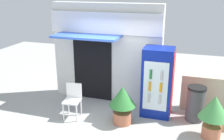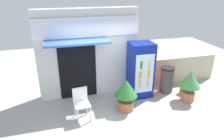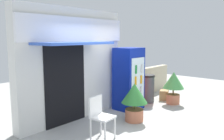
{
  "view_description": "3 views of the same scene",
  "coord_description": "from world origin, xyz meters",
  "px_view_note": "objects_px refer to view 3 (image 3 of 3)",
  "views": [
    {
      "loc": [
        1.93,
        -5.2,
        3.36
      ],
      "look_at": [
        0.07,
        0.62,
        1.31
      ],
      "focal_mm": 41.13,
      "sensor_mm": 36.0,
      "label": 1
    },
    {
      "loc": [
        -1.39,
        -4.62,
        3.53
      ],
      "look_at": [
        0.09,
        0.77,
        1.19
      ],
      "focal_mm": 32.9,
      "sensor_mm": 36.0,
      "label": 2
    },
    {
      "loc": [
        -4.34,
        -2.99,
        2.15
      ],
      "look_at": [
        -0.13,
        0.67,
        1.36
      ],
      "focal_mm": 37.42,
      "sensor_mm": 36.0,
      "label": 3
    }
  ],
  "objects_px": {
    "plastic_chair": "(100,114)",
    "trash_bin": "(147,88)",
    "potted_plant_near_shop": "(134,98)",
    "potted_plant_curbside": "(174,84)",
    "cardboard_box": "(164,95)",
    "drink_cooler": "(129,79)"
  },
  "relations": [
    {
      "from": "plastic_chair",
      "to": "trash_bin",
      "type": "relative_size",
      "value": 0.98
    },
    {
      "from": "potted_plant_near_shop",
      "to": "plastic_chair",
      "type": "bearing_deg",
      "value": -177.64
    },
    {
      "from": "plastic_chair",
      "to": "potted_plant_curbside",
      "type": "height_order",
      "value": "potted_plant_curbside"
    },
    {
      "from": "potted_plant_near_shop",
      "to": "cardboard_box",
      "type": "relative_size",
      "value": 2.77
    },
    {
      "from": "drink_cooler",
      "to": "cardboard_box",
      "type": "xyz_separation_m",
      "value": [
        1.64,
        -0.3,
        -0.76
      ]
    },
    {
      "from": "drink_cooler",
      "to": "trash_bin",
      "type": "xyz_separation_m",
      "value": [
        0.99,
        -0.02,
        -0.46
      ]
    },
    {
      "from": "plastic_chair",
      "to": "potted_plant_near_shop",
      "type": "height_order",
      "value": "potted_plant_near_shop"
    },
    {
      "from": "drink_cooler",
      "to": "trash_bin",
      "type": "bearing_deg",
      "value": -1.38
    },
    {
      "from": "trash_bin",
      "to": "drink_cooler",
      "type": "bearing_deg",
      "value": 178.62
    },
    {
      "from": "cardboard_box",
      "to": "drink_cooler",
      "type": "bearing_deg",
      "value": 169.66
    },
    {
      "from": "potted_plant_near_shop",
      "to": "trash_bin",
      "type": "xyz_separation_m",
      "value": [
        1.74,
        0.72,
        -0.14
      ]
    },
    {
      "from": "drink_cooler",
      "to": "plastic_chair",
      "type": "height_order",
      "value": "drink_cooler"
    },
    {
      "from": "trash_bin",
      "to": "cardboard_box",
      "type": "distance_m",
      "value": 0.76
    },
    {
      "from": "potted_plant_near_shop",
      "to": "trash_bin",
      "type": "distance_m",
      "value": 1.89
    },
    {
      "from": "plastic_chair",
      "to": "potted_plant_near_shop",
      "type": "xyz_separation_m",
      "value": [
        1.33,
        0.05,
        0.07
      ]
    },
    {
      "from": "drink_cooler",
      "to": "potted_plant_curbside",
      "type": "xyz_separation_m",
      "value": [
        1.37,
        -0.77,
        -0.26
      ]
    },
    {
      "from": "drink_cooler",
      "to": "potted_plant_near_shop",
      "type": "xyz_separation_m",
      "value": [
        -0.75,
        -0.74,
        -0.32
      ]
    },
    {
      "from": "potted_plant_curbside",
      "to": "trash_bin",
      "type": "bearing_deg",
      "value": 117.08
    },
    {
      "from": "potted_plant_curbside",
      "to": "drink_cooler",
      "type": "bearing_deg",
      "value": 150.8
    },
    {
      "from": "trash_bin",
      "to": "plastic_chair",
      "type": "bearing_deg",
      "value": -165.91
    },
    {
      "from": "plastic_chair",
      "to": "trash_bin",
      "type": "xyz_separation_m",
      "value": [
        3.07,
        0.77,
        -0.07
      ]
    },
    {
      "from": "potted_plant_curbside",
      "to": "plastic_chair",
      "type": "bearing_deg",
      "value": -179.54
    }
  ]
}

